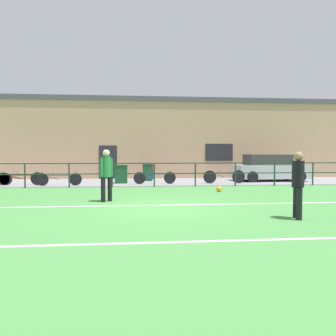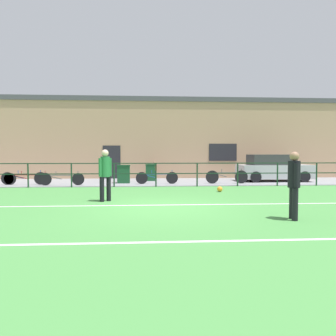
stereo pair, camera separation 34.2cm
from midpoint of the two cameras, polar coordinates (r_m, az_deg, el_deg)
The scene contains 18 objects.
ground at distance 9.49m, azimuth -0.07°, elevation -7.20°, with size 60.00×44.00×0.04m, color #478C42.
field_line_touchline at distance 9.94m, azimuth -0.25°, elevation -6.62°, with size 36.00×0.11×0.00m, color white.
field_line_hash at distance 5.90m, azimuth 2.31°, elevation -13.04°, with size 36.00×0.11×0.00m, color white.
pavement_strip at distance 17.91m, azimuth -1.84°, elevation -2.49°, with size 48.00×5.00×0.02m, color gray.
perimeter_fence at distance 15.37m, azimuth -1.52°, elevation -0.57°, with size 36.07×0.07×1.15m.
clubhouse_facade at distance 21.56m, azimuth -2.19°, elevation 5.29°, with size 28.00×2.56×5.21m.
player_goalkeeper at distance 8.31m, azimuth 22.64°, elevation -2.18°, with size 0.29×0.44×1.64m.
player_striker at distance 10.79m, azimuth -10.25°, elevation -0.70°, with size 0.40×0.33×1.73m.
soccer_ball_match at distance 13.56m, azimuth 9.94°, elevation -3.72°, with size 0.22×0.22×0.22m, color orange.
spectator_child at distance 19.64m, azimuth -1.93°, elevation -0.21°, with size 0.30×0.19×1.09m.
parked_car_red at distance 19.31m, azimuth 18.73°, elevation -0.07°, with size 4.04×1.88×1.52m.
bicycle_parked_0 at distance 17.64m, azimuth -23.80°, elevation -1.66°, with size 2.26×0.04×0.74m.
bicycle_parked_1 at distance 16.59m, azimuth -1.41°, elevation -1.73°, with size 2.19×0.04×0.72m.
bicycle_parked_2 at distance 16.65m, azimuth -17.88°, elevation -1.86°, with size 2.21×0.04×0.71m.
bicycle_parked_3 at distance 17.58m, azimuth -23.26°, elevation -1.72°, with size 2.34×0.04×0.71m.
bicycle_parked_4 at distance 17.14m, azimuth 10.99°, elevation -1.53°, with size 2.24×0.04×0.78m.
trash_bin_0 at distance 17.22m, azimuth -7.35°, elevation -1.04°, with size 0.68×0.58×0.97m.
trash_bin_1 at distance 18.53m, azimuth -2.64°, elevation -0.77°, with size 0.57×0.49×0.97m.
Camera 2 is at (-0.44, -9.34, 1.59)m, focal length 34.19 mm.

